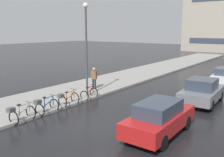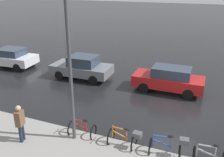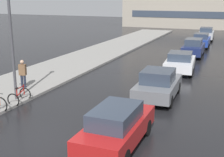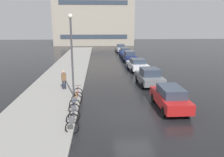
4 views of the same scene
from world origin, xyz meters
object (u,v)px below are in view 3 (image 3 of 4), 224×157
car_navy (193,48)px  car_blue (201,40)px  car_grey (158,84)px  car_red (117,126)px  streetlamp (11,29)px  pedestrian (23,73)px  car_white (180,62)px  bicycle_farthest (19,96)px  car_silver (206,34)px

car_navy → car_blue: 5.53m
car_grey → car_blue: bearing=90.1°
car_red → car_grey: bearing=90.0°
streetlamp → pedestrian: bearing=117.7°
car_red → pedestrian: (-7.68, 4.60, 0.21)m
car_white → car_blue: car_blue is taller
car_grey → pedestrian: 7.81m
car_navy → pedestrian: 16.30m
pedestrian → streetlamp: size_ratio=0.28×
bicycle_farthest → pedestrian: bearing=122.9°
pedestrian → car_blue: bearing=69.0°
car_grey → pedestrian: pedestrian is taller
car_blue → streetlamp: streetlamp is taller
car_red → car_navy: bearing=90.1°
car_grey → car_silver: size_ratio=0.95×
streetlamp → car_blue: bearing=73.0°
bicycle_farthest → car_white: size_ratio=0.28×
bicycle_farthest → car_blue: bearing=74.0°
car_blue → streetlamp: (-6.65, -21.81, 3.00)m
car_blue → car_silver: (-0.13, 6.12, 0.02)m
bicycle_farthest → car_silver: (6.17, 28.12, 0.41)m
pedestrian → car_grey: bearing=10.3°
bicycle_farthest → car_white: bearing=57.2°
car_navy → car_grey: bearing=-89.9°
car_grey → car_silver: bearing=90.4°
car_white → car_blue: bearing=90.1°
car_grey → streetlamp: 8.02m
bicycle_farthest → car_navy: (6.31, 16.46, 0.44)m
bicycle_farthest → car_white: car_white is taller
bicycle_farthest → car_silver: 28.79m
car_blue → car_white: bearing=-89.9°
car_blue → car_red: bearing=-89.9°
car_white → car_silver: 18.30m
car_grey → car_silver: car_grey is taller
car_silver → streetlamp: bearing=-103.1°
car_navy → car_silver: car_navy is taller
car_blue → car_silver: 6.13m
car_red → car_blue: bearing=90.1°
car_navy → pedestrian: size_ratio=2.40×
car_grey → pedestrian: (-7.68, -1.39, 0.21)m
car_navy → car_blue: bearing=90.0°
car_white → bicycle_farthest: bearing=-122.8°
pedestrian → streetlamp: (1.00, -1.89, 2.77)m
car_blue → pedestrian: bearing=-111.0°
car_red → car_silver: car_silver is taller
bicycle_farthest → car_blue: 22.88m
car_grey → bicycle_farthest: bearing=-151.3°
streetlamp → bicycle_farthest: bearing=-27.8°
car_red → car_white: 12.34m
car_red → car_navy: size_ratio=0.99×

